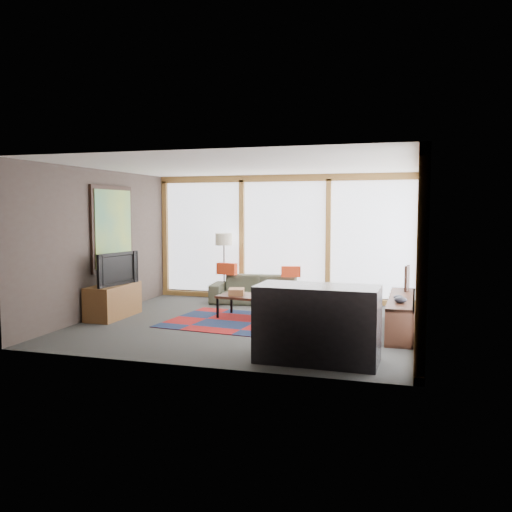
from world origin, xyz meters
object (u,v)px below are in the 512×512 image
(sofa, at_px, (259,290))
(tv_console, at_px, (113,301))
(floor_lamp, at_px, (224,267))
(bookshelf, at_px, (401,315))
(coffee_table, at_px, (253,307))
(bar_counter, at_px, (317,324))
(television, at_px, (114,269))

(sofa, distance_m, tv_console, 2.93)
(floor_lamp, relative_size, tv_console, 1.20)
(sofa, bearing_deg, bookshelf, -39.08)
(coffee_table, distance_m, bar_counter, 2.79)
(bookshelf, relative_size, tv_console, 1.85)
(tv_console, bearing_deg, television, -34.27)
(tv_console, bearing_deg, sofa, 45.50)
(bookshelf, bearing_deg, television, -176.29)
(sofa, xyz_separation_m, television, (-2.01, -2.12, 0.59))
(television, distance_m, bar_counter, 4.25)
(coffee_table, height_order, bar_counter, bar_counter)
(television, bearing_deg, sofa, -32.61)
(sofa, distance_m, coffee_table, 1.53)
(tv_console, bearing_deg, coffee_table, 14.12)
(bookshelf, bearing_deg, bar_counter, -115.70)
(coffee_table, xyz_separation_m, bookshelf, (2.50, -0.32, 0.07))
(floor_lamp, distance_m, bookshelf, 4.12)
(sofa, bearing_deg, bar_counter, -70.32)
(floor_lamp, xyz_separation_m, bookshelf, (3.62, -1.92, -0.43))
(floor_lamp, bearing_deg, bar_counter, -55.88)
(coffee_table, height_order, television, television)
(sofa, xyz_separation_m, coffee_table, (0.33, -1.49, -0.08))
(bookshelf, bearing_deg, sofa, 147.40)
(television, bearing_deg, coffee_table, -64.08)
(coffee_table, bearing_deg, floor_lamp, 124.81)
(floor_lamp, distance_m, television, 2.56)
(sofa, height_order, bookshelf, sofa)
(coffee_table, relative_size, bar_counter, 0.79)
(coffee_table, xyz_separation_m, bar_counter, (1.54, -2.31, 0.28))
(bookshelf, xyz_separation_m, bar_counter, (-0.96, -2.00, 0.21))
(bookshelf, bearing_deg, floor_lamp, 151.99)
(floor_lamp, xyz_separation_m, coffee_table, (1.12, -1.61, -0.50))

